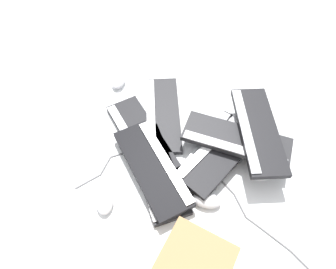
{
  "coord_description": "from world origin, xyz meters",
  "views": [
    {
      "loc": [
        0.04,
        -0.71,
        1.09
      ],
      "look_at": [
        0.07,
        0.02,
        0.06
      ],
      "focal_mm": 32.0,
      "sensor_mm": 36.0,
      "label": 1
    }
  ],
  "objects_px": {
    "keyboard_7": "(153,167)",
    "keyboard_6": "(257,129)",
    "mouse_1": "(119,81)",
    "keyboard_3": "(155,170)",
    "keyboard_4": "(222,151)",
    "keyboard_2": "(141,136)",
    "keyboard_0": "(214,152)",
    "keyboard_1": "(162,114)",
    "mouse_0": "(264,173)",
    "mouse_2": "(207,200)",
    "mouse_3": "(105,201)",
    "keyboard_5": "(236,140)"
  },
  "relations": [
    {
      "from": "keyboard_0",
      "to": "keyboard_7",
      "type": "distance_m",
      "value": 0.27
    },
    {
      "from": "keyboard_4",
      "to": "keyboard_6",
      "type": "height_order",
      "value": "keyboard_6"
    },
    {
      "from": "keyboard_3",
      "to": "keyboard_6",
      "type": "xyz_separation_m",
      "value": [
        0.43,
        0.12,
        0.09
      ]
    },
    {
      "from": "keyboard_0",
      "to": "mouse_1",
      "type": "distance_m",
      "value": 0.61
    },
    {
      "from": "keyboard_1",
      "to": "keyboard_3",
      "type": "xyz_separation_m",
      "value": [
        -0.04,
        -0.3,
        0.0
      ]
    },
    {
      "from": "keyboard_0",
      "to": "keyboard_4",
      "type": "relative_size",
      "value": 1.05
    },
    {
      "from": "keyboard_0",
      "to": "mouse_0",
      "type": "bearing_deg",
      "value": -30.43
    },
    {
      "from": "mouse_1",
      "to": "mouse_0",
      "type": "bearing_deg",
      "value": 57.17
    },
    {
      "from": "mouse_3",
      "to": "mouse_2",
      "type": "bearing_deg",
      "value": 84.85
    },
    {
      "from": "mouse_0",
      "to": "keyboard_2",
      "type": "bearing_deg",
      "value": 139.28
    },
    {
      "from": "keyboard_4",
      "to": "keyboard_5",
      "type": "xyz_separation_m",
      "value": [
        0.06,
        0.03,
        0.03
      ]
    },
    {
      "from": "keyboard_7",
      "to": "keyboard_0",
      "type": "bearing_deg",
      "value": 16.75
    },
    {
      "from": "keyboard_2",
      "to": "keyboard_4",
      "type": "xyz_separation_m",
      "value": [
        0.34,
        -0.12,
        0.03
      ]
    },
    {
      "from": "keyboard_6",
      "to": "keyboard_7",
      "type": "bearing_deg",
      "value": -164.06
    },
    {
      "from": "mouse_2",
      "to": "mouse_3",
      "type": "distance_m",
      "value": 0.39
    },
    {
      "from": "keyboard_1",
      "to": "mouse_3",
      "type": "relative_size",
      "value": 4.01
    },
    {
      "from": "keyboard_1",
      "to": "keyboard_7",
      "type": "bearing_deg",
      "value": -99.12
    },
    {
      "from": "keyboard_0",
      "to": "mouse_3",
      "type": "height_order",
      "value": "mouse_3"
    },
    {
      "from": "keyboard_0",
      "to": "mouse_2",
      "type": "distance_m",
      "value": 0.22
    },
    {
      "from": "mouse_0",
      "to": "mouse_1",
      "type": "height_order",
      "value": "same"
    },
    {
      "from": "keyboard_5",
      "to": "mouse_2",
      "type": "distance_m",
      "value": 0.28
    },
    {
      "from": "keyboard_7",
      "to": "keyboard_6",
      "type": "bearing_deg",
      "value": 15.94
    },
    {
      "from": "keyboard_0",
      "to": "keyboard_1",
      "type": "distance_m",
      "value": 0.31
    },
    {
      "from": "keyboard_0",
      "to": "mouse_2",
      "type": "xyz_separation_m",
      "value": [
        -0.06,
        -0.22,
        0.01
      ]
    },
    {
      "from": "keyboard_0",
      "to": "keyboard_1",
      "type": "relative_size",
      "value": 1.0
    },
    {
      "from": "keyboard_1",
      "to": "keyboard_6",
      "type": "height_order",
      "value": "keyboard_6"
    },
    {
      "from": "keyboard_3",
      "to": "mouse_1",
      "type": "height_order",
      "value": "mouse_1"
    },
    {
      "from": "keyboard_1",
      "to": "mouse_2",
      "type": "distance_m",
      "value": 0.46
    },
    {
      "from": "keyboard_1",
      "to": "keyboard_7",
      "type": "relative_size",
      "value": 0.95
    },
    {
      "from": "mouse_2",
      "to": "keyboard_7",
      "type": "bearing_deg",
      "value": -20.3
    },
    {
      "from": "keyboard_3",
      "to": "mouse_2",
      "type": "distance_m",
      "value": 0.24
    },
    {
      "from": "mouse_0",
      "to": "mouse_2",
      "type": "xyz_separation_m",
      "value": [
        -0.24,
        -0.11,
        0.0
      ]
    },
    {
      "from": "keyboard_2",
      "to": "keyboard_6",
      "type": "bearing_deg",
      "value": -6.27
    },
    {
      "from": "keyboard_3",
      "to": "mouse_1",
      "type": "xyz_separation_m",
      "value": [
        -0.17,
        0.51,
        0.01
      ]
    },
    {
      "from": "keyboard_4",
      "to": "mouse_3",
      "type": "height_order",
      "value": "keyboard_4"
    },
    {
      "from": "keyboard_3",
      "to": "keyboard_5",
      "type": "height_order",
      "value": "keyboard_5"
    },
    {
      "from": "keyboard_0",
      "to": "keyboard_7",
      "type": "height_order",
      "value": "keyboard_7"
    },
    {
      "from": "keyboard_3",
      "to": "keyboard_4",
      "type": "height_order",
      "value": "keyboard_4"
    },
    {
      "from": "keyboard_3",
      "to": "keyboard_4",
      "type": "relative_size",
      "value": 1.11
    },
    {
      "from": "keyboard_2",
      "to": "keyboard_3",
      "type": "distance_m",
      "value": 0.19
    },
    {
      "from": "keyboard_6",
      "to": "mouse_1",
      "type": "height_order",
      "value": "keyboard_6"
    },
    {
      "from": "keyboard_2",
      "to": "keyboard_5",
      "type": "xyz_separation_m",
      "value": [
        0.4,
        -0.08,
        0.06
      ]
    },
    {
      "from": "keyboard_0",
      "to": "mouse_1",
      "type": "bearing_deg",
      "value": 134.0
    },
    {
      "from": "keyboard_6",
      "to": "mouse_1",
      "type": "relative_size",
      "value": 4.0
    },
    {
      "from": "keyboard_7",
      "to": "keyboard_2",
      "type": "bearing_deg",
      "value": 106.38
    },
    {
      "from": "keyboard_1",
      "to": "keyboard_7",
      "type": "height_order",
      "value": "keyboard_7"
    },
    {
      "from": "keyboard_3",
      "to": "keyboard_6",
      "type": "distance_m",
      "value": 0.45
    },
    {
      "from": "keyboard_1",
      "to": "mouse_2",
      "type": "relative_size",
      "value": 4.01
    },
    {
      "from": "keyboard_0",
      "to": "keyboard_2",
      "type": "bearing_deg",
      "value": 162.22
    },
    {
      "from": "keyboard_6",
      "to": "mouse_0",
      "type": "xyz_separation_m",
      "value": [
        0.01,
        -0.16,
        -0.08
      ]
    }
  ]
}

